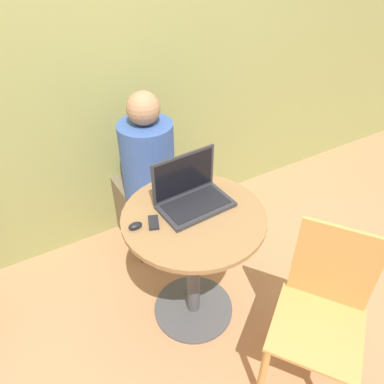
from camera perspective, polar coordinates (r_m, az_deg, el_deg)
The scene contains 8 objects.
ground_plane at distance 2.40m, azimuth 0.22°, elevation -17.37°, with size 12.00×12.00×0.00m, color tan.
back_wall at distance 2.35m, azimuth -12.33°, elevation 20.36°, with size 7.00×0.05×2.60m.
round_table at distance 1.99m, azimuth 0.25°, elevation -8.67°, with size 0.72×0.72×0.76m.
laptop at distance 1.86m, azimuth -0.08°, elevation -0.35°, with size 0.37×0.24×0.25m.
cell_phone at distance 1.78m, azimuth -5.87°, elevation -4.65°, with size 0.08×0.10×0.02m.
computer_mouse at distance 1.77m, azimuth -8.64°, elevation -5.11°, with size 0.07×0.04×0.03m.
chair_empty at distance 1.92m, azimuth 19.06°, elevation -17.09°, with size 0.56×0.56×0.89m.
person_seated at distance 2.49m, azimuth -6.96°, elevation 0.76°, with size 0.33×0.51×1.17m.
Camera 1 is at (-0.70, -1.19, 1.96)m, focal length 35.00 mm.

